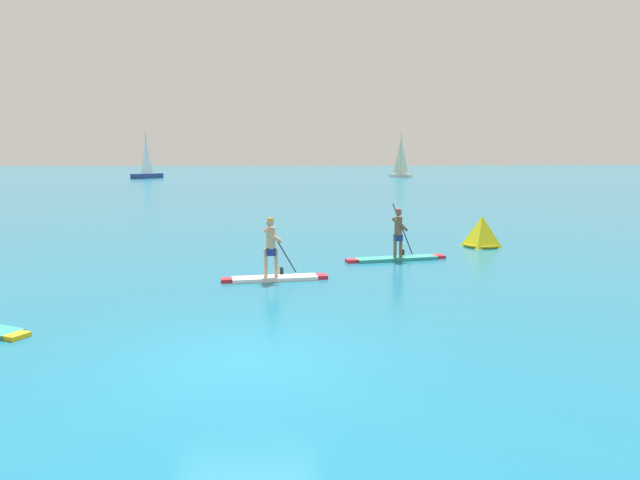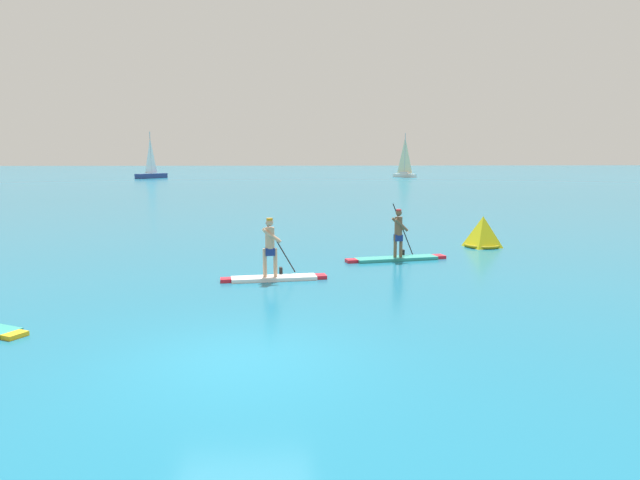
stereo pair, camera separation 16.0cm
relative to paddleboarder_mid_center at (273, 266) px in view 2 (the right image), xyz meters
name	(u,v)px [view 2 (the right image)]	position (x,y,z in m)	size (l,w,h in m)	color
ground	(240,360)	(-0.47, -6.52, -0.42)	(440.00, 440.00, 0.00)	#196B8C
paddleboarder_mid_center	(273,266)	(0.00, 0.00, 0.00)	(3.05, 0.96, 1.82)	white
paddleboarder_far_right	(397,250)	(4.17, 2.93, -0.07)	(3.56, 1.19, 1.94)	teal
race_marker_buoy	(483,233)	(8.06, 5.57, 0.12)	(1.55, 1.55, 1.20)	yellow
sailboat_left_horizon	(151,172)	(-21.06, 79.66, 0.55)	(4.36, 5.79, 7.52)	navy
sailboat_right_horizon	(405,170)	(21.24, 81.69, 0.85)	(3.59, 4.07, 7.44)	white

